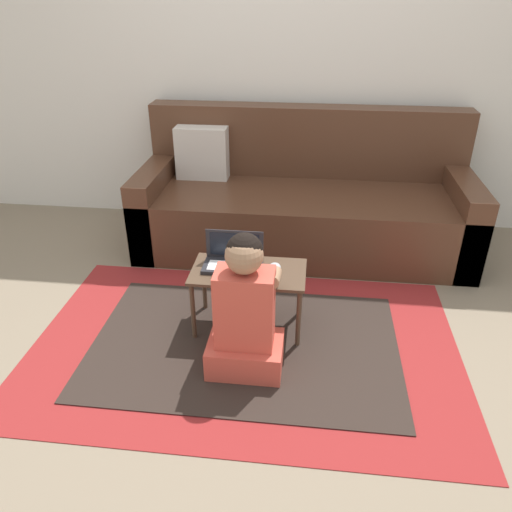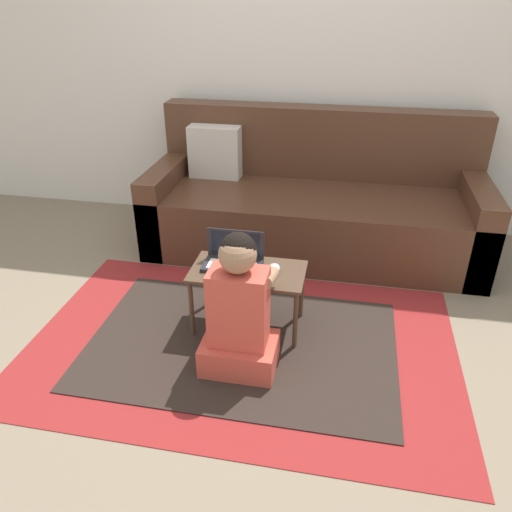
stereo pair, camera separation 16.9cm
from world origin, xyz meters
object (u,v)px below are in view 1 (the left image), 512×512
at_px(couch, 302,203).
at_px(person_seated, 245,313).
at_px(laptop, 233,261).
at_px(computer_mouse, 275,268).
at_px(laptop_desk, 249,278).

bearing_deg(couch, person_seated, -98.72).
relative_size(laptop, computer_mouse, 3.21).
distance_m(computer_mouse, person_seated, 0.36).
bearing_deg(computer_mouse, couch, 84.26).
relative_size(laptop_desk, computer_mouse, 6.23).
xyz_separation_m(couch, computer_mouse, (-0.10, -1.03, 0.07)).
relative_size(laptop, person_seated, 0.42).
bearing_deg(computer_mouse, laptop_desk, -175.87).
bearing_deg(laptop_desk, person_seated, -85.29).
height_order(couch, laptop, couch).
bearing_deg(laptop, laptop_desk, -21.20).
bearing_deg(laptop_desk, couch, 77.20).
bearing_deg(computer_mouse, person_seated, -107.52).
bearing_deg(laptop, computer_mouse, -6.05).
distance_m(couch, laptop_desk, 1.07).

